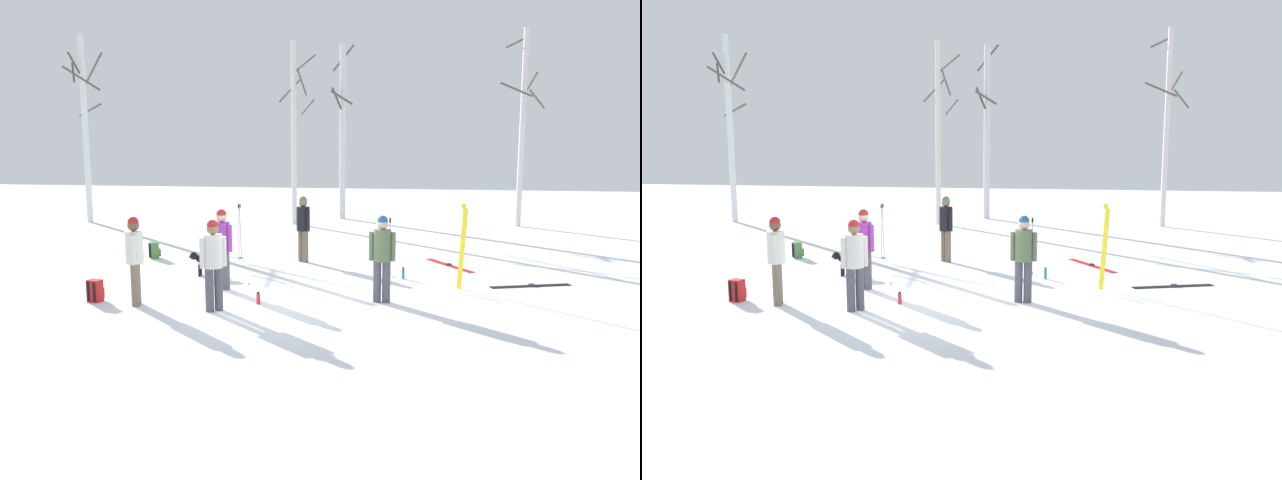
# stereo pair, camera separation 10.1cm
# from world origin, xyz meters

# --- Properties ---
(ground_plane) EXTENTS (60.00, 60.00, 0.00)m
(ground_plane) POSITION_xyz_m (0.00, 0.00, 0.00)
(ground_plane) COLOR white
(person_0) EXTENTS (0.43, 0.37, 1.72)m
(person_0) POSITION_xyz_m (-1.34, -0.76, 0.98)
(person_0) COLOR #4C4C56
(person_0) RESTS_ON ground_plane
(person_1) EXTENTS (0.49, 0.34, 1.72)m
(person_1) POSITION_xyz_m (-1.72, 0.99, 0.98)
(person_1) COLOR #4C4C56
(person_1) RESTS_ON ground_plane
(person_2) EXTENTS (0.41, 0.39, 1.72)m
(person_2) POSITION_xyz_m (-0.59, 4.33, 0.98)
(person_2) COLOR #72604C
(person_2) RESTS_ON ground_plane
(person_3) EXTENTS (0.52, 0.34, 1.72)m
(person_3) POSITION_xyz_m (1.69, 0.38, 0.98)
(person_3) COLOR #4C4C56
(person_3) RESTS_ON ground_plane
(person_4) EXTENTS (0.34, 0.50, 1.72)m
(person_4) POSITION_xyz_m (-2.97, -0.57, 0.98)
(person_4) COLOR #72604C
(person_4) RESTS_ON ground_plane
(dog) EXTENTS (0.89, 0.34, 0.57)m
(dog) POSITION_xyz_m (-2.51, 2.23, 0.39)
(dog) COLOR black
(dog) RESTS_ON ground_plane
(ski_pair_planted_0) EXTENTS (0.18, 0.22, 1.84)m
(ski_pair_planted_0) POSITION_xyz_m (3.30, 1.71, 0.91)
(ski_pair_planted_0) COLOR yellow
(ski_pair_planted_0) RESTS_ON ground_plane
(ski_pair_lying_0) EXTENTS (1.80, 0.75, 0.05)m
(ski_pair_lying_0) POSITION_xyz_m (4.82, 2.26, 0.01)
(ski_pair_lying_0) COLOR black
(ski_pair_lying_0) RESTS_ON ground_plane
(ski_pair_lying_1) EXTENTS (1.17, 1.74, 0.05)m
(ski_pair_lying_1) POSITION_xyz_m (3.16, 4.36, 0.01)
(ski_pair_lying_1) COLOR red
(ski_pair_lying_1) RESTS_ON ground_plane
(ski_poles_0) EXTENTS (0.07, 0.26, 1.50)m
(ski_poles_0) POSITION_xyz_m (-2.26, 4.20, 0.80)
(ski_poles_0) COLOR #B2B2BC
(ski_poles_0) RESTS_ON ground_plane
(ski_poles_1) EXTENTS (0.07, 0.25, 1.37)m
(ski_poles_1) POSITION_xyz_m (1.73, 2.85, 0.73)
(ski_poles_1) COLOR #B2B2BC
(ski_poles_1) RESTS_ON ground_plane
(backpack_0) EXTENTS (0.34, 0.34, 0.44)m
(backpack_0) POSITION_xyz_m (-4.63, 4.17, 0.21)
(backpack_0) COLOR #4C7F3F
(backpack_0) RESTS_ON ground_plane
(backpack_1) EXTENTS (0.30, 0.32, 0.44)m
(backpack_1) POSITION_xyz_m (-3.88, -0.45, 0.21)
(backpack_1) COLOR red
(backpack_1) RESTS_ON ground_plane
(water_bottle_0) EXTENTS (0.06, 0.06, 0.27)m
(water_bottle_0) POSITION_xyz_m (2.05, 2.60, 0.13)
(water_bottle_0) COLOR #1E72BF
(water_bottle_0) RESTS_ON ground_plane
(water_bottle_1) EXTENTS (0.08, 0.08, 0.24)m
(water_bottle_1) POSITION_xyz_m (-0.66, -0.15, 0.11)
(water_bottle_1) COLOR red
(water_bottle_1) RESTS_ON ground_plane
(birch_tree_0) EXTENTS (1.37, 1.59, 7.05)m
(birch_tree_0) POSITION_xyz_m (-10.23, 11.11, 3.71)
(birch_tree_0) COLOR silver
(birch_tree_0) RESTS_ON ground_plane
(birch_tree_1) EXTENTS (1.42, 1.27, 6.71)m
(birch_tree_1) POSITION_xyz_m (-2.28, 11.78, 3.50)
(birch_tree_1) COLOR silver
(birch_tree_1) RESTS_ON ground_plane
(birch_tree_2) EXTENTS (0.92, 0.96, 6.89)m
(birch_tree_2) POSITION_xyz_m (-0.72, 13.77, 3.54)
(birch_tree_2) COLOR silver
(birch_tree_2) RESTS_ON ground_plane
(birch_tree_3) EXTENTS (1.63, 1.56, 7.07)m
(birch_tree_3) POSITION_xyz_m (5.96, 12.37, 3.66)
(birch_tree_3) COLOR silver
(birch_tree_3) RESTS_ON ground_plane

